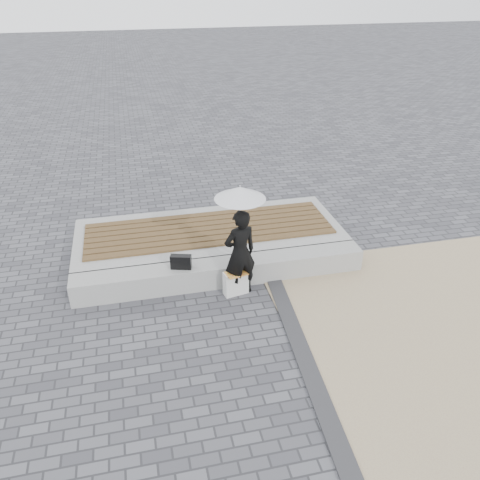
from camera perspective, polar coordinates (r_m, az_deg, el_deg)
name	(u,v)px	position (r m, az deg, el deg)	size (l,w,h in m)	color
ground	(243,342)	(7.36, 0.38, -11.63)	(80.00, 80.00, 0.00)	#4F5055
terrazzo_zone	(458,331)	(8.22, 23.86, -9.54)	(5.00, 5.00, 0.02)	tan
edging_band	(304,356)	(7.17, 7.33, -13.10)	(0.25, 5.20, 0.04)	#2F2F31
seating_ledge	(222,272)	(8.50, -2.12, -3.70)	(5.00, 0.45, 0.40)	gray
timber_platform	(210,239)	(9.51, -3.52, 0.14)	(5.00, 2.00, 0.40)	#9C9C98
timber_decking	(209,229)	(9.41, -3.56, 1.31)	(4.60, 1.40, 0.04)	brown
woman	(240,253)	(7.93, 0.00, -1.52)	(0.55, 0.36, 1.52)	black
parasol	(240,193)	(7.45, 0.00, 5.46)	(0.79, 0.79, 1.00)	#B6B5BB
handbag	(181,262)	(8.21, -6.82, -2.52)	(0.34, 0.12, 0.24)	black
canvas_tote	(236,283)	(8.20, -0.49, -4.94)	(0.40, 0.17, 0.42)	silver
magazine	(236,273)	(8.04, -0.42, -3.85)	(0.34, 0.25, 0.01)	#CE4134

